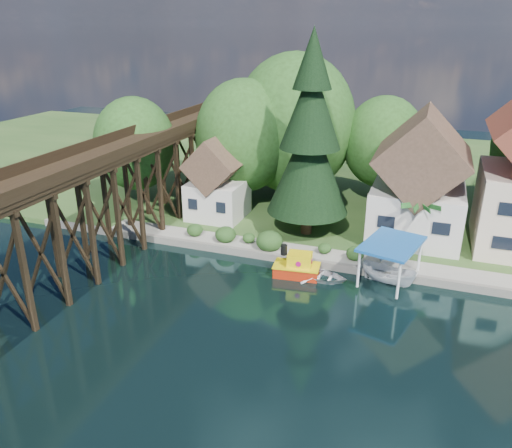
# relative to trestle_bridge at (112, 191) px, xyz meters

# --- Properties ---
(ground) EXTENTS (140.00, 140.00, 0.00)m
(ground) POSITION_rel_trestle_bridge_xyz_m (16.00, -5.17, -5.35)
(ground) COLOR black
(ground) RESTS_ON ground
(bank) EXTENTS (140.00, 52.00, 0.50)m
(bank) POSITION_rel_trestle_bridge_xyz_m (16.00, 28.83, -5.10)
(bank) COLOR #294A1D
(bank) RESTS_ON ground
(seawall) EXTENTS (60.00, 0.40, 0.62)m
(seawall) POSITION_rel_trestle_bridge_xyz_m (20.00, 2.83, -5.04)
(seawall) COLOR slate
(seawall) RESTS_ON ground
(promenade) EXTENTS (50.00, 2.60, 0.06)m
(promenade) POSITION_rel_trestle_bridge_xyz_m (22.00, 4.13, -4.82)
(promenade) COLOR gray
(promenade) RESTS_ON bank
(trestle_bridge) EXTENTS (4.12, 44.18, 9.30)m
(trestle_bridge) POSITION_rel_trestle_bridge_xyz_m (0.00, 0.00, 0.00)
(trestle_bridge) COLOR black
(trestle_bridge) RESTS_ON ground
(house_left) EXTENTS (7.64, 8.64, 11.02)m
(house_left) POSITION_rel_trestle_bridge_xyz_m (23.00, 10.83, -0.21)
(house_left) COLOR silver
(house_left) RESTS_ON bank
(shed) EXTENTS (5.09, 5.40, 7.85)m
(shed) POSITION_rel_trestle_bridge_xyz_m (5.00, 9.33, -1.52)
(shed) COLOR silver
(shed) RESTS_ON bank
(bg_trees) EXTENTS (49.90, 13.30, 10.57)m
(bg_trees) POSITION_rel_trestle_bridge_xyz_m (17.00, 16.08, 1.94)
(bg_trees) COLOR #382314
(bg_trees) RESTS_ON bank
(shrubs) EXTENTS (15.76, 2.47, 1.70)m
(shrubs) POSITION_rel_trestle_bridge_xyz_m (11.40, 4.09, -4.12)
(shrubs) COLOR #1A3B15
(shrubs) RESTS_ON bank
(conifer) EXTENTS (6.99, 6.99, 17.22)m
(conifer) POSITION_rel_trestle_bridge_xyz_m (14.02, 8.19, 3.44)
(conifer) COLOR #382314
(conifer) RESTS_ON bank
(palm_tree) EXTENTS (4.19, 4.19, 4.70)m
(palm_tree) POSITION_rel_trestle_bridge_xyz_m (23.30, 7.05, -0.74)
(palm_tree) COLOR #382314
(palm_tree) RESTS_ON bank
(tugboat) EXTENTS (3.63, 2.26, 2.50)m
(tugboat) POSITION_rel_trestle_bridge_xyz_m (15.18, 0.95, -4.60)
(tugboat) COLOR #B1240B
(tugboat) RESTS_ON ground
(boat_white_a) EXTENTS (3.87, 2.87, 0.77)m
(boat_white_a) POSITION_rel_trestle_bridge_xyz_m (17.11, 0.98, -4.96)
(boat_white_a) COLOR white
(boat_white_a) RESTS_ON ground
(boat_canopy) EXTENTS (4.72, 5.87, 3.31)m
(boat_canopy) POSITION_rel_trestle_bridge_xyz_m (21.81, 2.00, -3.93)
(boat_canopy) COLOR white
(boat_canopy) RESTS_ON ground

